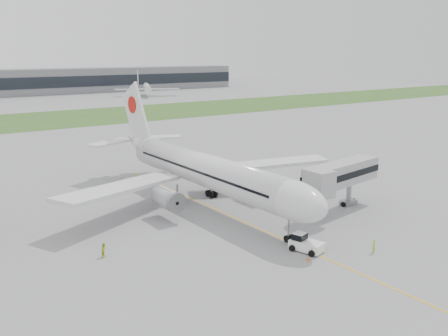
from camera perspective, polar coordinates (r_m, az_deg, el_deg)
ground at (r=74.70m, az=-0.47°, el=-4.98°), size 600.00×600.00×0.00m
apron_markings at (r=70.87m, az=1.85°, el=-6.00°), size 70.00×70.00×0.04m
grass_strip at (r=184.29m, az=-22.43°, el=4.91°), size 600.00×50.00×0.02m
airliner at (r=77.08m, az=-2.55°, el=-0.05°), size 48.13×53.95×17.88m
pushback_tug at (r=61.06m, az=9.23°, el=-8.47°), size 3.49×4.37×2.01m
jet_bridge at (r=74.85m, az=12.93°, el=-0.85°), size 16.18×6.80×7.53m
safety_cone_left at (r=58.55m, az=9.59°, el=-10.16°), size 0.37×0.37×0.51m
safety_cone_right at (r=62.16m, az=11.48°, el=-8.80°), size 0.41×0.41×0.57m
ground_crew_near at (r=62.19m, az=16.73°, el=-8.54°), size 0.74×0.68×1.69m
ground_crew_far at (r=60.13m, az=-13.53°, el=-9.07°), size 1.07×1.06×1.74m
distant_aircraft_right at (r=273.14m, az=-8.75°, el=8.11°), size 43.23×41.29×12.93m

